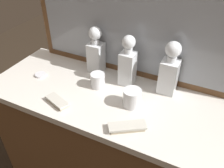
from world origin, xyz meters
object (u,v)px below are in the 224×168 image
at_px(crystal_tumbler_far_left, 98,81).
at_px(porcelain_dish, 40,75).
at_px(crystal_tumbler_center, 132,99).
at_px(silver_brush_rear, 57,102).
at_px(silver_brush_far_left, 127,127).
at_px(crystal_decanter_left, 169,73).
at_px(crystal_decanter_rear, 96,54).
at_px(crystal_decanter_front, 128,65).

relative_size(crystal_tumbler_far_left, porcelain_dish, 1.28).
xyz_separation_m(crystal_tumbler_center, silver_brush_rear, (-0.34, -0.15, -0.03)).
height_order(crystal_tumbler_far_left, silver_brush_far_left, crystal_tumbler_far_left).
distance_m(crystal_decanter_left, silver_brush_far_left, 0.37).
bearing_deg(crystal_decanter_left, porcelain_dish, -165.33).
bearing_deg(crystal_decanter_rear, crystal_decanter_left, -1.54).
bearing_deg(crystal_tumbler_far_left, crystal_decanter_rear, 121.44).
height_order(crystal_decanter_rear, crystal_tumbler_far_left, crystal_decanter_rear).
xyz_separation_m(silver_brush_rear, silver_brush_far_left, (0.38, -0.00, 0.00)).
bearing_deg(silver_brush_rear, crystal_tumbler_far_left, 62.44).
bearing_deg(porcelain_dish, crystal_decanter_left, 14.67).
bearing_deg(crystal_tumbler_center, crystal_decanter_rear, 147.05).
relative_size(crystal_decanter_rear, crystal_tumbler_far_left, 3.44).
bearing_deg(crystal_decanter_front, silver_brush_far_left, -66.64).
relative_size(crystal_decanter_front, silver_brush_far_left, 1.68).
xyz_separation_m(crystal_tumbler_center, porcelain_dish, (-0.57, 0.01, -0.04)).
bearing_deg(silver_brush_far_left, crystal_tumbler_far_left, 140.65).
xyz_separation_m(crystal_decanter_left, silver_brush_rear, (-0.46, -0.34, -0.10)).
bearing_deg(crystal_tumbler_far_left, silver_brush_far_left, -39.35).
bearing_deg(crystal_decanter_left, crystal_decanter_rear, 178.46).
height_order(crystal_decanter_left, crystal_decanter_front, crystal_decanter_left).
xyz_separation_m(crystal_decanter_left, crystal_decanter_front, (-0.22, -0.03, -0.00)).
bearing_deg(crystal_decanter_left, silver_brush_rear, -143.40).
bearing_deg(silver_brush_far_left, crystal_decanter_rear, 134.56).
distance_m(silver_brush_rear, silver_brush_far_left, 0.38).
distance_m(crystal_decanter_front, crystal_tumbler_far_left, 0.18).
bearing_deg(porcelain_dish, silver_brush_far_left, -14.70).
bearing_deg(crystal_decanter_left, silver_brush_far_left, -103.02).
bearing_deg(silver_brush_far_left, crystal_decanter_left, 76.98).
bearing_deg(silver_brush_rear, crystal_decanter_left, 36.60).
bearing_deg(crystal_decanter_rear, crystal_decanter_front, -9.84).
relative_size(crystal_decanter_left, crystal_tumbler_far_left, 3.57).
relative_size(crystal_tumbler_center, silver_brush_rear, 0.64).
height_order(crystal_tumbler_center, silver_brush_rear, crystal_tumbler_center).
distance_m(crystal_tumbler_center, silver_brush_rear, 0.37).
bearing_deg(crystal_tumbler_center, porcelain_dish, 179.42).
distance_m(crystal_decanter_rear, silver_brush_rear, 0.37).
bearing_deg(crystal_tumbler_center, crystal_decanter_left, 57.07).
xyz_separation_m(crystal_decanter_rear, crystal_decanter_left, (0.43, -0.01, 0.00)).
height_order(crystal_decanter_front, crystal_tumbler_far_left, crystal_decanter_front).
distance_m(crystal_tumbler_far_left, porcelain_dish, 0.36).
relative_size(silver_brush_far_left, porcelain_dish, 2.70).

